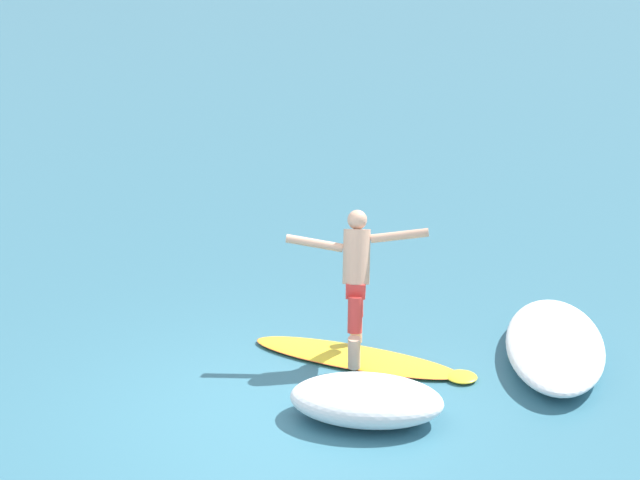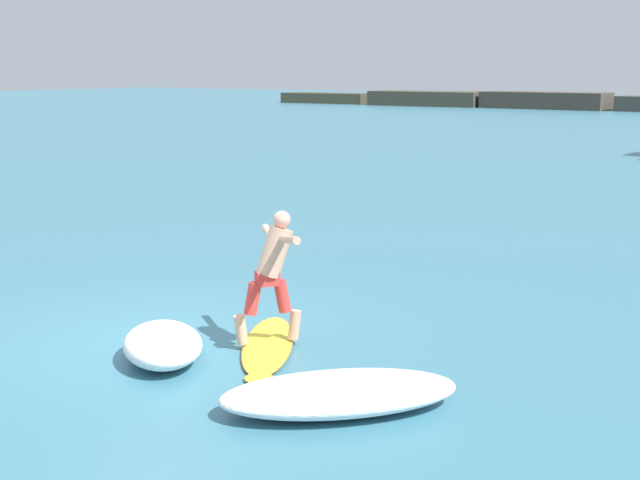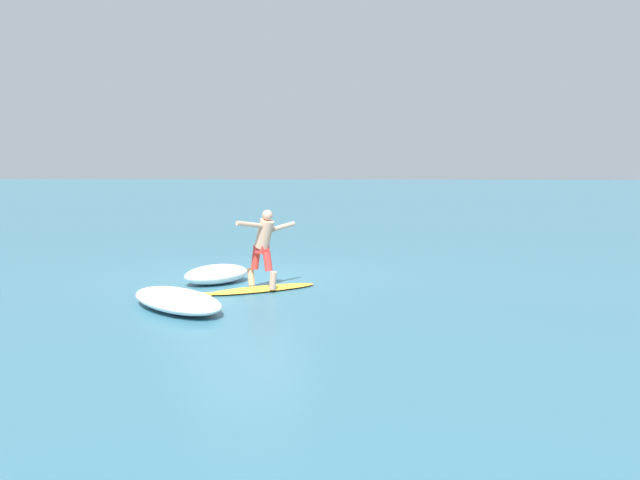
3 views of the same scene
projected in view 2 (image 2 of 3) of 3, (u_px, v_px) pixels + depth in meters
name	position (u px, v px, depth m)	size (l,w,h in m)	color
ground_plane	(155.00, 339.00, 10.75)	(200.00, 200.00, 0.00)	#376F83
surfboard	(268.00, 345.00, 10.41)	(1.73, 2.33, 0.20)	yellow
surfer	(273.00, 267.00, 10.30)	(1.22, 1.00, 1.55)	tan
wave_foam_at_tail	(340.00, 393.00, 8.51)	(2.35, 2.39, 0.33)	white
wave_foam_at_nose	(163.00, 344.00, 9.91)	(1.66, 1.64, 0.39)	white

